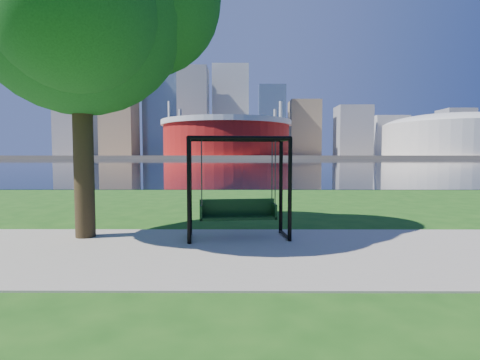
{
  "coord_description": "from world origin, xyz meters",
  "views": [
    {
      "loc": [
        -0.25,
        -7.17,
        1.75
      ],
      "look_at": [
        -0.28,
        0.0,
        1.29
      ],
      "focal_mm": 28.0,
      "sensor_mm": 36.0,
      "label": 1
    }
  ],
  "objects": [
    {
      "name": "far_bank",
      "position": [
        0.0,
        306.0,
        1.0
      ],
      "size": [
        900.0,
        228.0,
        2.0
      ],
      "primitive_type": "cube",
      "color": "#937F60",
      "rests_on": "ground"
    },
    {
      "name": "park_tree",
      "position": [
        -3.63,
        0.74,
        4.96
      ],
      "size": [
        5.75,
        5.19,
        7.14
      ],
      "color": "#2D2313",
      "rests_on": "ground"
    },
    {
      "name": "arena",
      "position": [
        135.0,
        235.0,
        15.87
      ],
      "size": [
        84.0,
        84.0,
        26.56
      ],
      "color": "beige",
      "rests_on": "far_bank"
    },
    {
      "name": "stadium",
      "position": [
        -10.0,
        235.0,
        14.23
      ],
      "size": [
        83.0,
        83.0,
        32.0
      ],
      "color": "maroon",
      "rests_on": "far_bank"
    },
    {
      "name": "swing",
      "position": [
        -0.33,
        0.63,
        1.04
      ],
      "size": [
        2.18,
        1.14,
        2.14
      ],
      "rotation": [
        0.0,
        0.0,
        0.12
      ],
      "color": "black",
      "rests_on": "ground"
    },
    {
      "name": "river",
      "position": [
        0.0,
        102.0,
        0.01
      ],
      "size": [
        900.0,
        180.0,
        0.02
      ],
      "primitive_type": "cube",
      "color": "black",
      "rests_on": "ground"
    },
    {
      "name": "skyline",
      "position": [
        -4.27,
        319.39,
        35.89
      ],
      "size": [
        392.0,
        66.0,
        96.5
      ],
      "color": "gray",
      "rests_on": "far_bank"
    },
    {
      "name": "path",
      "position": [
        0.0,
        -0.5,
        0.01
      ],
      "size": [
        120.0,
        4.0,
        0.03
      ],
      "primitive_type": "cube",
      "color": "#9E937F",
      "rests_on": "ground"
    },
    {
      "name": "ground",
      "position": [
        0.0,
        0.0,
        0.0
      ],
      "size": [
        900.0,
        900.0,
        0.0
      ],
      "primitive_type": "plane",
      "color": "#1E5114",
      "rests_on": "ground"
    }
  ]
}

